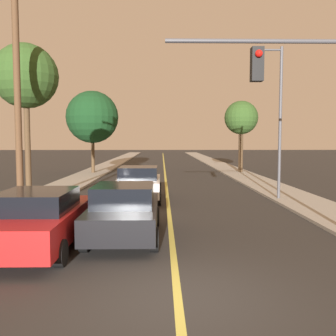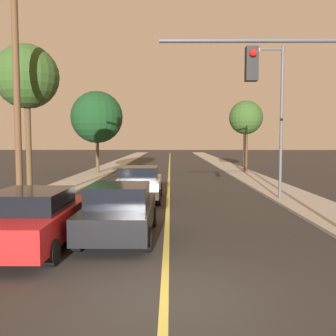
# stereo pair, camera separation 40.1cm
# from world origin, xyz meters

# --- Properties ---
(ground_plane) EXTENTS (200.00, 200.00, 0.00)m
(ground_plane) POSITION_xyz_m (0.00, 0.00, 0.00)
(ground_plane) COLOR #2D2B28
(road_surface) EXTENTS (9.76, 80.00, 0.01)m
(road_surface) POSITION_xyz_m (0.00, 36.00, 0.01)
(road_surface) COLOR #2D2B28
(road_surface) RESTS_ON ground
(sidewalk_left) EXTENTS (2.50, 80.00, 0.12)m
(sidewalk_left) POSITION_xyz_m (-6.13, 36.00, 0.06)
(sidewalk_left) COLOR #9E998E
(sidewalk_left) RESTS_ON ground
(sidewalk_right) EXTENTS (2.50, 80.00, 0.12)m
(sidewalk_right) POSITION_xyz_m (6.13, 36.00, 0.06)
(sidewalk_right) COLOR #9E998E
(sidewalk_right) RESTS_ON ground
(car_near_lane_front) EXTENTS (2.01, 4.44, 1.58)m
(car_near_lane_front) POSITION_xyz_m (-1.37, 4.19, 0.80)
(car_near_lane_front) COLOR black
(car_near_lane_front) RESTS_ON ground
(car_near_lane_second) EXTENTS (2.10, 4.44, 1.61)m
(car_near_lane_second) POSITION_xyz_m (-1.37, 10.96, 0.83)
(car_near_lane_second) COLOR white
(car_near_lane_second) RESTS_ON ground
(car_outer_lane_front) EXTENTS (2.11, 4.85, 1.55)m
(car_outer_lane_front) POSITION_xyz_m (-3.52, 3.21, 0.79)
(car_outer_lane_front) COLOR red
(car_outer_lane_front) RESTS_ON ground
(traffic_signal_mast) EXTENTS (5.56, 0.42, 5.62)m
(traffic_signal_mast) POSITION_xyz_m (3.90, 3.61, 4.01)
(traffic_signal_mast) COLOR #47474C
(traffic_signal_mast) RESTS_ON ground
(streetlamp_right) EXTENTS (1.46, 0.36, 7.00)m
(streetlamp_right) POSITION_xyz_m (4.91, 10.86, 4.59)
(streetlamp_right) COLOR #47474C
(streetlamp_right) RESTS_ON ground
(utility_pole_left) EXTENTS (1.60, 0.24, 8.51)m
(utility_pole_left) POSITION_xyz_m (-5.48, 7.18, 4.54)
(utility_pole_left) COLOR #513823
(utility_pole_left) RESTS_ON ground
(tree_left_near) EXTENTS (2.73, 2.73, 6.82)m
(tree_left_near) POSITION_xyz_m (-6.06, 9.70, 5.53)
(tree_left_near) COLOR #4C3823
(tree_left_near) RESTS_ON ground
(tree_left_far) EXTENTS (4.33, 4.33, 6.80)m
(tree_left_far) POSITION_xyz_m (-6.05, 24.92, 4.75)
(tree_left_far) COLOR #4C3823
(tree_left_far) RESTS_ON ground
(tree_right_near) EXTENTS (2.84, 2.84, 6.05)m
(tree_right_near) POSITION_xyz_m (6.49, 25.35, 4.69)
(tree_right_near) COLOR #4C3823
(tree_right_near) RESTS_ON ground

